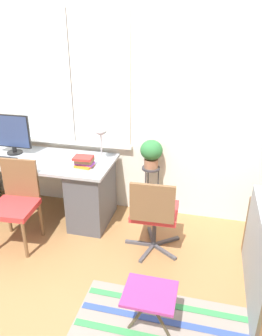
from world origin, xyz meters
TOP-DOWN VIEW (x-y plane):
  - ground_plane at (0.00, 0.00)m, footprint 14.00×14.00m
  - wall_back_with_window at (-0.01, 0.80)m, footprint 9.00×0.12m
  - desk at (-0.69, 0.36)m, footprint 2.16×0.73m
  - monitor at (-0.84, 0.45)m, footprint 0.45×0.18m
  - keyboard at (-0.88, 0.22)m, footprint 0.35×0.14m
  - mouse at (-0.62, 0.23)m, footprint 0.04×0.07m
  - desk_lamp at (0.25, 0.47)m, footprint 0.13×0.13m
  - book_stack at (0.12, 0.27)m, footprint 0.22×0.18m
  - desk_chair_wooden at (-0.49, -0.18)m, footprint 0.47×0.48m
  - office_chair_swivel at (0.94, -0.01)m, footprint 0.58×0.60m
  - plant_stand at (0.79, 0.64)m, footprint 0.21×0.21m
  - potted_plant at (0.79, 0.64)m, footprint 0.25×0.25m
  - floor_rug_striped at (1.19, -0.96)m, footprint 1.39×0.77m
  - folding_stool at (1.09, -1.00)m, footprint 0.38×0.33m

SIDE VIEW (x-z plane):
  - ground_plane at x=0.00m, z-range 0.00..0.00m
  - floor_rug_striped at x=1.19m, z-range 0.00..0.01m
  - folding_stool at x=1.09m, z-range 0.16..0.57m
  - desk at x=-0.69m, z-range 0.03..0.78m
  - office_chair_swivel at x=0.94m, z-range 0.03..0.89m
  - desk_chair_wooden at x=-0.49m, z-range 0.04..0.93m
  - plant_stand at x=0.79m, z-range 0.22..0.87m
  - keyboard at x=-0.88m, z-range 0.75..0.77m
  - mouse at x=-0.62m, z-range 0.75..0.78m
  - book_stack at x=0.12m, z-range 0.75..0.87m
  - potted_plant at x=0.79m, z-range 0.67..1.00m
  - monitor at x=-0.84m, z-range 0.75..1.22m
  - desk_lamp at x=0.25m, z-range 0.85..1.25m
  - wall_back_with_window at x=-0.01m, z-range 0.01..2.71m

